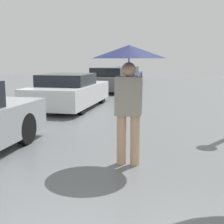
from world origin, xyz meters
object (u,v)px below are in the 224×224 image
Objects in this scene: pedestrian at (129,68)px; parked_car_second at (69,92)px; parked_car_farthest at (128,75)px; parked_car_third at (109,80)px.

pedestrian reaches higher than parked_car_second.
parked_car_second is 0.99× the size of parked_car_farthest.
pedestrian reaches higher than parked_car_third.
parked_car_third reaches higher than parked_car_second.
pedestrian is 6.43m from parked_car_second.
parked_car_third is 0.96× the size of parked_car_farthest.
pedestrian is 0.46× the size of parked_car_farthest.
parked_car_farthest is (-0.00, 6.07, -0.04)m from parked_car_third.
parked_car_second is 1.03× the size of parked_car_third.
parked_car_third is at bearing -89.97° from parked_car_farthest.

